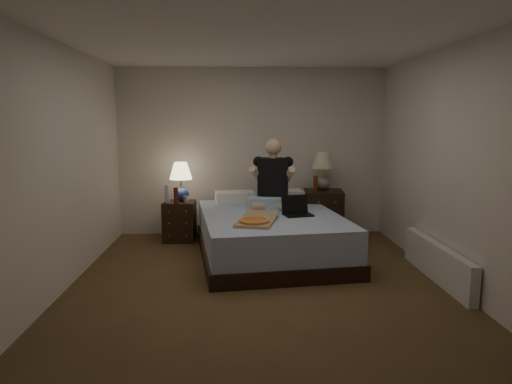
{
  "coord_description": "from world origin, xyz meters",
  "views": [
    {
      "loc": [
        -0.25,
        -4.64,
        1.72
      ],
      "look_at": [
        0.0,
        0.9,
        0.85
      ],
      "focal_mm": 32.0,
      "sensor_mm": 36.0,
      "label": 1
    }
  ],
  "objects_px": {
    "lamp_left": "(181,182)",
    "water_bottle": "(167,194)",
    "lamp_right": "(323,171)",
    "pizza_box": "(254,222)",
    "soda_can": "(186,200)",
    "nightstand_left": "(180,221)",
    "beer_bottle_left": "(176,196)",
    "person": "(273,174)",
    "nightstand_right": "(323,215)",
    "beer_bottle_right": "(316,184)",
    "laptop": "(298,206)",
    "bed": "(270,235)",
    "radiator": "(437,262)"
  },
  "relations": [
    {
      "from": "soda_can",
      "to": "laptop",
      "type": "height_order",
      "value": "laptop"
    },
    {
      "from": "lamp_left",
      "to": "laptop",
      "type": "xyz_separation_m",
      "value": [
        1.55,
        -1.0,
        -0.18
      ]
    },
    {
      "from": "bed",
      "to": "pizza_box",
      "type": "xyz_separation_m",
      "value": [
        -0.23,
        -0.64,
        0.32
      ]
    },
    {
      "from": "nightstand_left",
      "to": "laptop",
      "type": "relative_size",
      "value": 1.69
    },
    {
      "from": "nightstand_left",
      "to": "beer_bottle_left",
      "type": "relative_size",
      "value": 2.5
    },
    {
      "from": "lamp_left",
      "to": "laptop",
      "type": "bearing_deg",
      "value": -32.93
    },
    {
      "from": "nightstand_right",
      "to": "beer_bottle_left",
      "type": "xyz_separation_m",
      "value": [
        -2.11,
        -0.21,
        0.33
      ]
    },
    {
      "from": "beer_bottle_left",
      "to": "person",
      "type": "xyz_separation_m",
      "value": [
        1.33,
        -0.28,
        0.33
      ]
    },
    {
      "from": "bed",
      "to": "person",
      "type": "distance_m",
      "value": 0.83
    },
    {
      "from": "nightstand_left",
      "to": "beer_bottle_right",
      "type": "bearing_deg",
      "value": 0.45
    },
    {
      "from": "lamp_left",
      "to": "person",
      "type": "relative_size",
      "value": 0.6
    },
    {
      "from": "lamp_left",
      "to": "water_bottle",
      "type": "relative_size",
      "value": 2.24
    },
    {
      "from": "soda_can",
      "to": "person",
      "type": "xyz_separation_m",
      "value": [
        1.2,
        -0.32,
        0.4
      ]
    },
    {
      "from": "lamp_right",
      "to": "water_bottle",
      "type": "xyz_separation_m",
      "value": [
        -2.24,
        -0.2,
        -0.29
      ]
    },
    {
      "from": "lamp_left",
      "to": "person",
      "type": "bearing_deg",
      "value": -20.92
    },
    {
      "from": "beer_bottle_right",
      "to": "bed",
      "type": "bearing_deg",
      "value": -133.22
    },
    {
      "from": "lamp_right",
      "to": "soda_can",
      "type": "bearing_deg",
      "value": -172.94
    },
    {
      "from": "nightstand_left",
      "to": "lamp_right",
      "type": "xyz_separation_m",
      "value": [
        2.08,
        0.12,
        0.71
      ]
    },
    {
      "from": "nightstand_left",
      "to": "beer_bottle_left",
      "type": "xyz_separation_m",
      "value": [
        -0.02,
        -0.17,
        0.4
      ]
    },
    {
      "from": "radiator",
      "to": "bed",
      "type": "bearing_deg",
      "value": 150.91
    },
    {
      "from": "soda_can",
      "to": "radiator",
      "type": "height_order",
      "value": "soda_can"
    },
    {
      "from": "bed",
      "to": "pizza_box",
      "type": "height_order",
      "value": "pizza_box"
    },
    {
      "from": "beer_bottle_left",
      "to": "laptop",
      "type": "xyz_separation_m",
      "value": [
        1.6,
        -0.79,
        -0.01
      ]
    },
    {
      "from": "beer_bottle_left",
      "to": "pizza_box",
      "type": "xyz_separation_m",
      "value": [
        1.04,
        -1.28,
        -0.09
      ]
    },
    {
      "from": "water_bottle",
      "to": "lamp_right",
      "type": "bearing_deg",
      "value": 5.11
    },
    {
      "from": "lamp_left",
      "to": "lamp_right",
      "type": "relative_size",
      "value": 1.0
    },
    {
      "from": "bed",
      "to": "water_bottle",
      "type": "distance_m",
      "value": 1.64
    },
    {
      "from": "bed",
      "to": "person",
      "type": "xyz_separation_m",
      "value": [
        0.06,
        0.37,
        0.74
      ]
    },
    {
      "from": "bed",
      "to": "nightstand_left",
      "type": "height_order",
      "value": "nightstand_left"
    },
    {
      "from": "lamp_left",
      "to": "pizza_box",
      "type": "bearing_deg",
      "value": -56.58
    },
    {
      "from": "person",
      "to": "pizza_box",
      "type": "bearing_deg",
      "value": -97.18
    },
    {
      "from": "bed",
      "to": "radiator",
      "type": "height_order",
      "value": "bed"
    },
    {
      "from": "laptop",
      "to": "pizza_box",
      "type": "bearing_deg",
      "value": -152.63
    },
    {
      "from": "soda_can",
      "to": "beer_bottle_right",
      "type": "distance_m",
      "value": 1.85
    },
    {
      "from": "nightstand_left",
      "to": "person",
      "type": "xyz_separation_m",
      "value": [
        1.31,
        -0.45,
        0.73
      ]
    },
    {
      "from": "nightstand_right",
      "to": "laptop",
      "type": "xyz_separation_m",
      "value": [
        -0.51,
        -1.0,
        0.32
      ]
    },
    {
      "from": "nightstand_right",
      "to": "beer_bottle_right",
      "type": "relative_size",
      "value": 3.1
    },
    {
      "from": "soda_can",
      "to": "radiator",
      "type": "bearing_deg",
      "value": -29.99
    },
    {
      "from": "lamp_right",
      "to": "pizza_box",
      "type": "distance_m",
      "value": 1.95
    },
    {
      "from": "lamp_right",
      "to": "soda_can",
      "type": "xyz_separation_m",
      "value": [
        -1.97,
        -0.24,
        -0.37
      ]
    },
    {
      "from": "nightstand_left",
      "to": "pizza_box",
      "type": "relative_size",
      "value": 0.76
    },
    {
      "from": "water_bottle",
      "to": "beer_bottle_left",
      "type": "height_order",
      "value": "water_bottle"
    },
    {
      "from": "lamp_left",
      "to": "water_bottle",
      "type": "xyz_separation_m",
      "value": [
        -0.18,
        -0.12,
        -0.16
      ]
    },
    {
      "from": "beer_bottle_right",
      "to": "pizza_box",
      "type": "relative_size",
      "value": 0.3
    },
    {
      "from": "pizza_box",
      "to": "water_bottle",
      "type": "bearing_deg",
      "value": 143.9
    },
    {
      "from": "lamp_left",
      "to": "radiator",
      "type": "relative_size",
      "value": 0.35
    },
    {
      "from": "bed",
      "to": "soda_can",
      "type": "distance_m",
      "value": 1.37
    },
    {
      "from": "nightstand_right",
      "to": "water_bottle",
      "type": "relative_size",
      "value": 2.85
    },
    {
      "from": "soda_can",
      "to": "nightstand_left",
      "type": "bearing_deg",
      "value": 131.71
    },
    {
      "from": "beer_bottle_left",
      "to": "person",
      "type": "distance_m",
      "value": 1.4
    }
  ]
}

